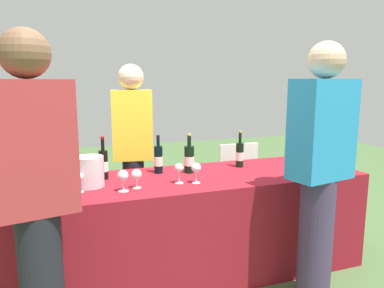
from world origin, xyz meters
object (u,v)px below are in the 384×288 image
Objects in this scene: wine_glass_1 at (123,176)px; wine_glass_4 at (196,168)px; wine_glass_3 at (179,169)px; wine_bottle_3 at (240,154)px; wine_glass_2 at (137,175)px; guest_0 at (35,194)px; guest_1 at (320,166)px; wine_glass_0 at (79,178)px; ice_bucket at (89,172)px; wine_bottle_2 at (189,159)px; menu_board at (238,181)px; wine_bottle_0 at (103,164)px; server_pouring at (133,148)px; wine_bottle_1 at (158,159)px.

wine_glass_4 is at bearing 2.33° from wine_glass_1.
wine_bottle_3 is at bearing 25.68° from wine_glass_3.
guest_0 is at bearing -139.52° from wine_glass_2.
guest_1 is at bearing -22.51° from wine_glass_2.
wine_glass_3 reaches higher than wine_glass_0.
wine_glass_2 is 0.78m from guest_0.
wine_bottle_3 is 1.24m from ice_bucket.
wine_bottle_2 is at bearing 25.20° from guest_0.
wine_glass_3 is 0.99× the size of wine_glass_4.
wine_glass_2 is at bearing 29.24° from guest_0.
wine_glass_4 is 0.73m from ice_bucket.
menu_board is at bearing 72.30° from guest_1.
wine_bottle_0 is 0.19× the size of server_pouring.
wine_glass_1 is 0.99× the size of wine_glass_3.
wine_glass_0 is at bearing 178.44° from wine_glass_3.
wine_bottle_0 is at bearing -179.74° from wine_bottle_3.
wine_glass_2 is 0.78m from server_pouring.
wine_glass_3 is 0.94m from guest_1.
wine_bottle_0 is at bearing 103.37° from wine_glass_1.
wine_bottle_3 is at bearing -115.80° from menu_board.
wine_glass_0 is 0.67m from wine_glass_3.
menu_board is at bearing 31.13° from wine_glass_0.
wine_glass_4 is at bearing -128.58° from menu_board.
wine_glass_1 reaches higher than wine_glass_2.
server_pouring is at bearing -165.40° from menu_board.
server_pouring is 1.58m from guest_1.
wine_bottle_3 is at bearing -2.39° from wine_bottle_1.
wine_bottle_2 is (0.66, -0.04, -0.00)m from wine_bottle_0.
wine_bottle_2 is 1.48× the size of ice_bucket.
wine_bottle_1 reaches higher than wine_glass_2.
wine_bottle_0 reaches higher than ice_bucket.
ice_bucket is (-0.60, 0.13, -0.00)m from wine_glass_3.
guest_1 is at bearing -32.46° from wine_glass_4.
wine_bottle_1 is at bearing 34.55° from guest_0.
wine_glass_0 is at bearing -167.64° from wine_bottle_3.
menu_board is at bearing 42.56° from wine_bottle_2.
wine_bottle_0 reaches higher than wine_glass_3.
ice_bucket is 0.72m from guest_0.
guest_1 is (0.87, -0.81, 0.06)m from wine_bottle_1.
wine_bottle_3 reaches higher than wine_glass_4.
guest_0 is 2.51m from menu_board.
wine_bottle_1 is (0.42, 0.03, -0.00)m from wine_bottle_0.
wine_bottle_2 is at bearing -174.99° from wine_bottle_3.
server_pouring is at bearing 111.00° from wine_glass_4.
wine_glass_1 is 0.41m from wine_glass_3.
wine_glass_2 is 0.31m from wine_glass_3.
wine_bottle_1 is at bearing 20.39° from ice_bucket.
guest_1 is (1.48, -0.50, 0.07)m from wine_glass_0.
server_pouring is 0.94× the size of guest_1.
guest_0 is at bearing -114.19° from ice_bucket.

